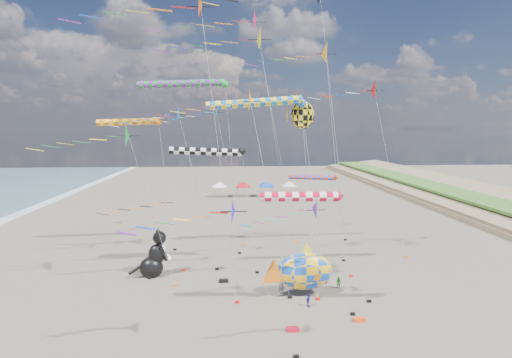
{
  "coord_description": "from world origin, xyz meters",
  "views": [
    {
      "loc": [
        -4.39,
        -24.74,
        14.52
      ],
      "look_at": [
        -1.71,
        12.0,
        9.89
      ],
      "focal_mm": 28.0,
      "sensor_mm": 36.0,
      "label": 1
    }
  ],
  "objects_px": {
    "cat_inflatable": "(154,253)",
    "parked_car": "(335,195)",
    "fish_inflatable": "(304,271)",
    "child_blue": "(308,300)",
    "child_green": "(339,283)",
    "person_adult": "(281,285)"
  },
  "relations": [
    {
      "from": "fish_inflatable",
      "to": "child_blue",
      "type": "bearing_deg",
      "value": -91.15
    },
    {
      "from": "parked_car",
      "to": "person_adult",
      "type": "bearing_deg",
      "value": 176.08
    },
    {
      "from": "fish_inflatable",
      "to": "child_blue",
      "type": "distance_m",
      "value": 2.77
    },
    {
      "from": "cat_inflatable",
      "to": "child_blue",
      "type": "height_order",
      "value": "cat_inflatable"
    },
    {
      "from": "person_adult",
      "to": "child_green",
      "type": "height_order",
      "value": "person_adult"
    },
    {
      "from": "person_adult",
      "to": "child_blue",
      "type": "bearing_deg",
      "value": -67.05
    },
    {
      "from": "person_adult",
      "to": "parked_car",
      "type": "relative_size",
      "value": 0.51
    },
    {
      "from": "cat_inflatable",
      "to": "child_green",
      "type": "height_order",
      "value": "cat_inflatable"
    },
    {
      "from": "cat_inflatable",
      "to": "child_blue",
      "type": "xyz_separation_m",
      "value": [
        13.85,
        -7.94,
        -1.82
      ]
    },
    {
      "from": "person_adult",
      "to": "parked_car",
      "type": "bearing_deg",
      "value": 57.91
    },
    {
      "from": "fish_inflatable",
      "to": "person_adult",
      "type": "distance_m",
      "value": 2.39
    },
    {
      "from": "child_green",
      "to": "child_blue",
      "type": "bearing_deg",
      "value": -104.74
    },
    {
      "from": "person_adult",
      "to": "parked_car",
      "type": "xyz_separation_m",
      "value": [
        18.38,
        49.24,
        -0.27
      ]
    },
    {
      "from": "child_green",
      "to": "parked_car",
      "type": "relative_size",
      "value": 0.33
    },
    {
      "from": "fish_inflatable",
      "to": "parked_car",
      "type": "relative_size",
      "value": 2.03
    },
    {
      "from": "cat_inflatable",
      "to": "person_adult",
      "type": "height_order",
      "value": "cat_inflatable"
    },
    {
      "from": "fish_inflatable",
      "to": "child_blue",
      "type": "relative_size",
      "value": 5.82
    },
    {
      "from": "child_green",
      "to": "person_adult",
      "type": "bearing_deg",
      "value": -140.42
    },
    {
      "from": "fish_inflatable",
      "to": "child_green",
      "type": "distance_m",
      "value": 4.12
    },
    {
      "from": "cat_inflatable",
      "to": "fish_inflatable",
      "type": "relative_size",
      "value": 0.71
    },
    {
      "from": "child_blue",
      "to": "child_green",
      "type": "bearing_deg",
      "value": -12.57
    },
    {
      "from": "cat_inflatable",
      "to": "parked_car",
      "type": "relative_size",
      "value": 1.45
    }
  ]
}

